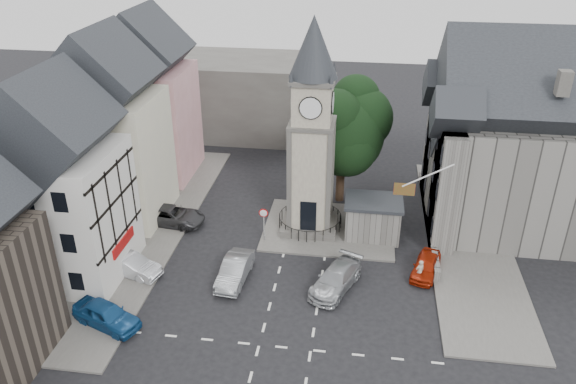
% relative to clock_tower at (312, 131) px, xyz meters
% --- Properties ---
extents(ground, '(120.00, 120.00, 0.00)m').
position_rel_clock_tower_xyz_m(ground, '(0.00, -7.99, -8.12)').
color(ground, black).
rests_on(ground, ground).
extents(pavement_west, '(6.00, 30.00, 0.14)m').
position_rel_clock_tower_xyz_m(pavement_west, '(-12.50, -1.99, -8.05)').
color(pavement_west, '#595651').
rests_on(pavement_west, ground).
extents(pavement_east, '(6.00, 26.00, 0.14)m').
position_rel_clock_tower_xyz_m(pavement_east, '(12.00, 0.01, -8.05)').
color(pavement_east, '#595651').
rests_on(pavement_east, ground).
extents(central_island, '(10.00, 8.00, 0.16)m').
position_rel_clock_tower_xyz_m(central_island, '(1.50, 0.01, -8.04)').
color(central_island, '#595651').
rests_on(central_island, ground).
extents(road_markings, '(20.00, 8.00, 0.01)m').
position_rel_clock_tower_xyz_m(road_markings, '(0.00, -13.49, -8.12)').
color(road_markings, silver).
rests_on(road_markings, ground).
extents(clock_tower, '(4.86, 4.86, 16.25)m').
position_rel_clock_tower_xyz_m(clock_tower, '(0.00, 0.00, 0.00)').
color(clock_tower, '#4C4944').
rests_on(clock_tower, ground).
extents(stone_shelter, '(4.30, 3.30, 3.08)m').
position_rel_clock_tower_xyz_m(stone_shelter, '(4.80, -0.49, -6.57)').
color(stone_shelter, '#5C5A55').
rests_on(stone_shelter, ground).
extents(town_tree, '(7.20, 7.20, 10.80)m').
position_rel_clock_tower_xyz_m(town_tree, '(2.00, 5.01, -1.15)').
color(town_tree, black).
rests_on(town_tree, ground).
extents(warning_sign_post, '(0.70, 0.19, 2.85)m').
position_rel_clock_tower_xyz_m(warning_sign_post, '(-3.20, -2.56, -6.09)').
color(warning_sign_post, black).
rests_on(warning_sign_post, ground).
extents(terrace_pink, '(8.10, 7.60, 12.80)m').
position_rel_clock_tower_xyz_m(terrace_pink, '(-15.50, 8.01, -1.54)').
color(terrace_pink, '#C98A8B').
rests_on(terrace_pink, ground).
extents(terrace_cream, '(8.10, 7.60, 12.80)m').
position_rel_clock_tower_xyz_m(terrace_cream, '(-15.50, 0.01, -1.54)').
color(terrace_cream, beige).
rests_on(terrace_cream, ground).
extents(terrace_tudor, '(8.10, 7.60, 12.00)m').
position_rel_clock_tower_xyz_m(terrace_tudor, '(-15.50, -7.99, -1.93)').
color(terrace_tudor, silver).
rests_on(terrace_tudor, ground).
extents(backdrop_west, '(20.00, 10.00, 8.00)m').
position_rel_clock_tower_xyz_m(backdrop_west, '(-12.00, 20.01, -4.12)').
color(backdrop_west, '#4C4944').
rests_on(backdrop_west, ground).
extents(east_building, '(14.40, 11.40, 12.60)m').
position_rel_clock_tower_xyz_m(east_building, '(15.59, 3.01, -1.86)').
color(east_building, '#5C5A55').
rests_on(east_building, ground).
extents(east_boundary_wall, '(0.40, 16.00, 0.90)m').
position_rel_clock_tower_xyz_m(east_boundary_wall, '(9.20, 2.01, -7.67)').
color(east_boundary_wall, '#5C5A55').
rests_on(east_boundary_wall, ground).
extents(flagpole, '(3.68, 0.10, 2.74)m').
position_rel_clock_tower_xyz_m(flagpole, '(8.00, -3.99, -1.12)').
color(flagpole, white).
rests_on(flagpole, ground).
extents(car_west_blue, '(4.81, 3.27, 1.52)m').
position_rel_clock_tower_xyz_m(car_west_blue, '(-10.89, -13.08, -7.36)').
color(car_west_blue, navy).
rests_on(car_west_blue, ground).
extents(car_west_silver, '(4.66, 2.68, 1.45)m').
position_rel_clock_tower_xyz_m(car_west_silver, '(-11.50, -7.88, -7.39)').
color(car_west_silver, '#ADB0B5').
rests_on(car_west_silver, ground).
extents(car_west_grey, '(5.50, 3.03, 1.46)m').
position_rel_clock_tower_xyz_m(car_west_grey, '(-10.92, -0.92, -7.39)').
color(car_west_grey, '#323235').
rests_on(car_west_grey, ground).
extents(car_island_silver, '(1.94, 4.71, 1.52)m').
position_rel_clock_tower_xyz_m(car_island_silver, '(-4.29, -7.49, -7.36)').
color(car_island_silver, gray).
rests_on(car_island_silver, ground).
extents(car_island_east, '(3.82, 5.46, 1.47)m').
position_rel_clock_tower_xyz_m(car_island_east, '(2.50, -7.49, -7.39)').
color(car_island_east, '#9EA1A6').
rests_on(car_island_east, ground).
extents(car_east_red, '(2.60, 4.19, 1.33)m').
position_rel_clock_tower_xyz_m(car_east_red, '(8.50, -4.99, -7.45)').
color(car_east_red, '#9E1F08').
rests_on(car_east_red, ground).
extents(pedestrian, '(0.74, 0.65, 1.70)m').
position_rel_clock_tower_xyz_m(pedestrian, '(8.00, -5.99, -7.27)').
color(pedestrian, '#ACA58E').
rests_on(pedestrian, ground).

